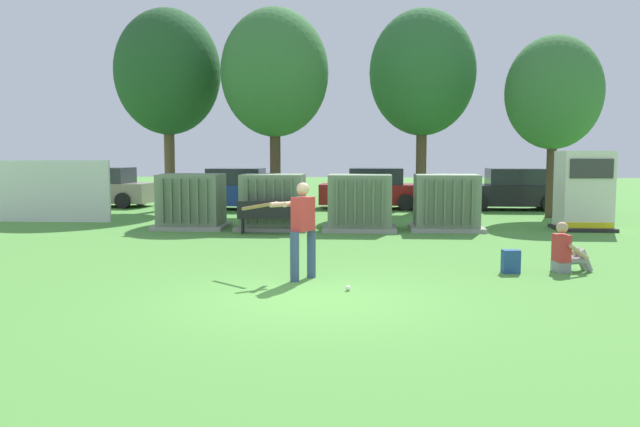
{
  "coord_description": "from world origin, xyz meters",
  "views": [
    {
      "loc": [
        0.85,
        -9.98,
        2.29
      ],
      "look_at": [
        -0.11,
        3.5,
        1.0
      ],
      "focal_mm": 36.71,
      "sensor_mm": 36.0,
      "label": 1
    }
  ],
  "objects_px": {
    "batter": "(301,225)",
    "parked_car_left_of_center": "(234,190)",
    "sports_ball": "(348,288)",
    "backpack": "(511,262)",
    "transformer_mid_west": "(273,202)",
    "seated_spectator": "(566,252)",
    "parked_car_leftmost": "(103,188)",
    "park_bench": "(270,215)",
    "parked_car_right_of_center": "(374,190)",
    "transformer_east": "(446,203)",
    "parked_car_rightmost": "(512,191)",
    "generator_enclosure": "(584,191)",
    "transformer_west": "(191,202)",
    "transformer_mid_east": "(360,203)"
  },
  "relations": [
    {
      "from": "parked_car_rightmost",
      "to": "parked_car_right_of_center",
      "type": "bearing_deg",
      "value": 178.27
    },
    {
      "from": "transformer_mid_west",
      "to": "park_bench",
      "type": "relative_size",
      "value": 1.15
    },
    {
      "from": "seated_spectator",
      "to": "parked_car_leftmost",
      "type": "relative_size",
      "value": 0.22
    },
    {
      "from": "sports_ball",
      "to": "parked_car_rightmost",
      "type": "bearing_deg",
      "value": 68.9
    },
    {
      "from": "transformer_mid_west",
      "to": "parked_car_left_of_center",
      "type": "relative_size",
      "value": 0.49
    },
    {
      "from": "transformer_west",
      "to": "batter",
      "type": "relative_size",
      "value": 1.21
    },
    {
      "from": "transformer_west",
      "to": "seated_spectator",
      "type": "distance_m",
      "value": 11.07
    },
    {
      "from": "sports_ball",
      "to": "parked_car_left_of_center",
      "type": "xyz_separation_m",
      "value": [
        -4.96,
        14.99,
        0.71
      ]
    },
    {
      "from": "backpack",
      "to": "parked_car_left_of_center",
      "type": "distance_m",
      "value": 15.41
    },
    {
      "from": "transformer_west",
      "to": "parked_car_left_of_center",
      "type": "distance_m",
      "value": 6.52
    },
    {
      "from": "transformer_east",
      "to": "generator_enclosure",
      "type": "bearing_deg",
      "value": 4.5
    },
    {
      "from": "batter",
      "to": "transformer_west",
      "type": "bearing_deg",
      "value": 118.11
    },
    {
      "from": "parked_car_left_of_center",
      "to": "transformer_mid_east",
      "type": "bearing_deg",
      "value": -52.54
    },
    {
      "from": "backpack",
      "to": "parked_car_rightmost",
      "type": "bearing_deg",
      "value": 77.74
    },
    {
      "from": "parked_car_right_of_center",
      "to": "parked_car_rightmost",
      "type": "relative_size",
      "value": 1.01
    },
    {
      "from": "seated_spectator",
      "to": "parked_car_left_of_center",
      "type": "bearing_deg",
      "value": 124.94
    },
    {
      "from": "park_bench",
      "to": "sports_ball",
      "type": "distance_m",
      "value": 7.71
    },
    {
      "from": "transformer_mid_east",
      "to": "generator_enclosure",
      "type": "bearing_deg",
      "value": 4.57
    },
    {
      "from": "transformer_mid_east",
      "to": "parked_car_leftmost",
      "type": "distance_m",
      "value": 13.09
    },
    {
      "from": "backpack",
      "to": "sports_ball",
      "type": "bearing_deg",
      "value": -148.85
    },
    {
      "from": "sports_ball",
      "to": "parked_car_left_of_center",
      "type": "height_order",
      "value": "parked_car_left_of_center"
    },
    {
      "from": "sports_ball",
      "to": "transformer_mid_west",
      "type": "bearing_deg",
      "value": 106.16
    },
    {
      "from": "parked_car_leftmost",
      "to": "parked_car_right_of_center",
      "type": "distance_m",
      "value": 11.24
    },
    {
      "from": "seated_spectator",
      "to": "parked_car_rightmost",
      "type": "xyz_separation_m",
      "value": [
        1.9,
        13.51,
        0.38
      ]
    },
    {
      "from": "batter",
      "to": "backpack",
      "type": "distance_m",
      "value": 4.06
    },
    {
      "from": "backpack",
      "to": "parked_car_leftmost",
      "type": "height_order",
      "value": "parked_car_leftmost"
    },
    {
      "from": "seated_spectator",
      "to": "backpack",
      "type": "relative_size",
      "value": 2.19
    },
    {
      "from": "backpack",
      "to": "transformer_mid_east",
      "type": "bearing_deg",
      "value": 113.95
    },
    {
      "from": "transformer_east",
      "to": "parked_car_rightmost",
      "type": "height_order",
      "value": "same"
    },
    {
      "from": "parked_car_right_of_center",
      "to": "parked_car_rightmost",
      "type": "bearing_deg",
      "value": -1.73
    },
    {
      "from": "sports_ball",
      "to": "parked_car_rightmost",
      "type": "relative_size",
      "value": 0.02
    },
    {
      "from": "transformer_mid_west",
      "to": "parked_car_left_of_center",
      "type": "xyz_separation_m",
      "value": [
        -2.52,
        6.56,
        -0.04
      ]
    },
    {
      "from": "transformer_west",
      "to": "generator_enclosure",
      "type": "distance_m",
      "value": 11.51
    },
    {
      "from": "sports_ball",
      "to": "backpack",
      "type": "distance_m",
      "value": 3.53
    },
    {
      "from": "generator_enclosure",
      "to": "transformer_mid_east",
      "type": "bearing_deg",
      "value": -175.43
    },
    {
      "from": "transformer_west",
      "to": "backpack",
      "type": "xyz_separation_m",
      "value": [
        7.91,
        -6.64,
        -0.57
      ]
    },
    {
      "from": "sports_ball",
      "to": "parked_car_leftmost",
      "type": "xyz_separation_m",
      "value": [
        -10.64,
        15.84,
        0.71
      ]
    },
    {
      "from": "transformer_west",
      "to": "backpack",
      "type": "bearing_deg",
      "value": -40.02
    },
    {
      "from": "transformer_east",
      "to": "seated_spectator",
      "type": "xyz_separation_m",
      "value": [
        1.48,
        -6.56,
        -0.41
      ]
    },
    {
      "from": "parked_car_rightmost",
      "to": "generator_enclosure",
      "type": "bearing_deg",
      "value": -84.76
    },
    {
      "from": "transformer_mid_west",
      "to": "sports_ball",
      "type": "height_order",
      "value": "transformer_mid_west"
    },
    {
      "from": "park_bench",
      "to": "parked_car_rightmost",
      "type": "height_order",
      "value": "parked_car_rightmost"
    },
    {
      "from": "batter",
      "to": "parked_car_left_of_center",
      "type": "bearing_deg",
      "value": 106.22
    },
    {
      "from": "transformer_mid_east",
      "to": "parked_car_leftmost",
      "type": "bearing_deg",
      "value": 145.2
    },
    {
      "from": "transformer_mid_east",
      "to": "parked_car_leftmost",
      "type": "relative_size",
      "value": 0.49
    },
    {
      "from": "transformer_mid_west",
      "to": "backpack",
      "type": "bearing_deg",
      "value": -50.43
    },
    {
      "from": "batter",
      "to": "parked_car_right_of_center",
      "type": "height_order",
      "value": "batter"
    },
    {
      "from": "transformer_east",
      "to": "batter",
      "type": "distance_m",
      "value": 8.4
    },
    {
      "from": "transformer_east",
      "to": "backpack",
      "type": "distance_m",
      "value": 6.79
    },
    {
      "from": "transformer_east",
      "to": "sports_ball",
      "type": "xyz_separation_m",
      "value": [
        -2.61,
        -8.58,
        -0.74
      ]
    }
  ]
}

